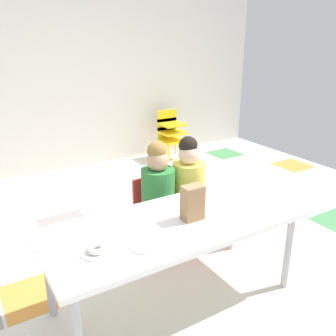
# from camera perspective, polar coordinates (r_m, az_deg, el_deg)

# --- Properties ---
(ground_plane) EXTENTS (6.10, 4.88, 0.02)m
(ground_plane) POSITION_cam_1_polar(r_m,az_deg,el_deg) (2.99, -2.50, -13.75)
(ground_plane) COLOR silver
(back_wall) EXTENTS (6.10, 0.10, 2.75)m
(back_wall) POSITION_cam_1_polar(r_m,az_deg,el_deg) (4.78, -17.71, 15.74)
(back_wall) COLOR beige
(back_wall) RESTS_ON ground_plane
(craft_table) EXTENTS (1.62, 0.69, 0.59)m
(craft_table) POSITION_cam_1_polar(r_m,az_deg,el_deg) (2.26, 1.13, -9.58)
(craft_table) COLOR white
(craft_table) RESTS_ON ground_plane
(seated_child_near_camera) EXTENTS (0.32, 0.31, 0.92)m
(seated_child_near_camera) POSITION_cam_1_polar(r_m,az_deg,el_deg) (2.78, -1.69, -3.16)
(seated_child_near_camera) COLOR red
(seated_child_near_camera) RESTS_ON ground_plane
(seated_child_middle_seat) EXTENTS (0.32, 0.31, 0.92)m
(seated_child_middle_seat) POSITION_cam_1_polar(r_m,az_deg,el_deg) (2.92, 3.13, -2.02)
(seated_child_middle_seat) COLOR red
(seated_child_middle_seat) RESTS_ON ground_plane
(kid_chair_yellow_stack) EXTENTS (0.32, 0.30, 0.68)m
(kid_chair_yellow_stack) POSITION_cam_1_polar(r_m,az_deg,el_deg) (5.17, 0.39, 5.91)
(kid_chair_yellow_stack) COLOR yellow
(kid_chair_yellow_stack) RESTS_ON ground_plane
(paper_bag_brown) EXTENTS (0.13, 0.09, 0.22)m
(paper_bag_brown) POSITION_cam_1_polar(r_m,az_deg,el_deg) (2.21, 3.90, -5.51)
(paper_bag_brown) COLOR #9E754C
(paper_bag_brown) RESTS_ON craft_table
(paper_plate_near_edge) EXTENTS (0.18, 0.18, 0.01)m
(paper_plate_near_edge) POSITION_cam_1_polar(r_m,az_deg,el_deg) (1.97, -11.17, -12.85)
(paper_plate_near_edge) COLOR white
(paper_plate_near_edge) RESTS_ON craft_table
(paper_plate_center_table) EXTENTS (0.18, 0.18, 0.01)m
(paper_plate_center_table) POSITION_cam_1_polar(r_m,az_deg,el_deg) (1.99, -3.51, -12.09)
(paper_plate_center_table) COLOR white
(paper_plate_center_table) RESTS_ON craft_table
(donut_powdered_on_plate) EXTENTS (0.11, 0.11, 0.03)m
(donut_powdered_on_plate) POSITION_cam_1_polar(r_m,az_deg,el_deg) (1.96, -11.21, -12.36)
(donut_powdered_on_plate) COLOR white
(donut_powdered_on_plate) RESTS_ON craft_table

